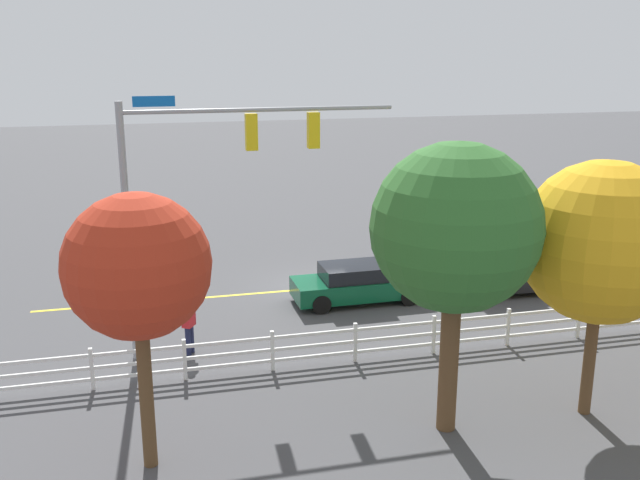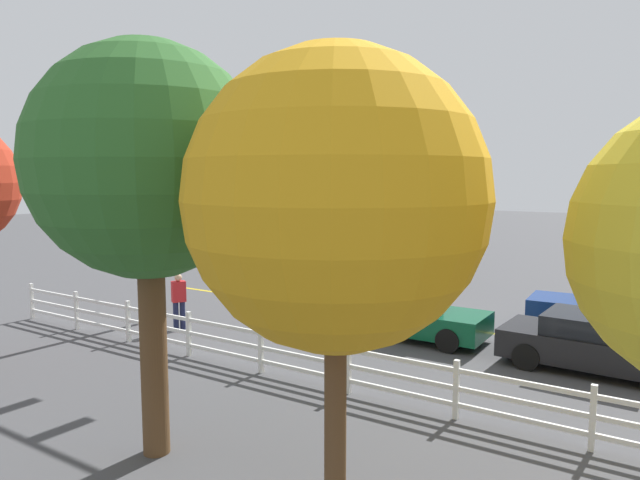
# 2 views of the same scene
# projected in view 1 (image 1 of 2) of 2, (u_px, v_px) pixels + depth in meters

# --- Properties ---
(ground_plane) EXTENTS (120.00, 120.00, 0.00)m
(ground_plane) POSITION_uv_depth(u_px,v_px,m) (319.00, 288.00, 26.40)
(ground_plane) COLOR #444447
(lane_center_stripe) EXTENTS (28.00, 0.16, 0.01)m
(lane_center_stripe) POSITION_uv_depth(u_px,v_px,m) (421.00, 280.00, 27.33)
(lane_center_stripe) COLOR gold
(lane_center_stripe) RESTS_ON ground_plane
(signal_assembly) EXTENTS (7.59, 0.38, 7.36)m
(signal_assembly) POSITION_uv_depth(u_px,v_px,m) (205.00, 176.00, 19.69)
(signal_assembly) COLOR gray
(signal_assembly) RESTS_ON ground_plane
(car_0) EXTENTS (4.83, 2.14, 1.34)m
(car_0) POSITION_uv_depth(u_px,v_px,m) (499.00, 274.00, 25.87)
(car_0) COLOR black
(car_0) RESTS_ON ground_plane
(car_2) EXTENTS (4.60, 1.87, 1.35)m
(car_2) POSITION_uv_depth(u_px,v_px,m) (357.00, 284.00, 24.87)
(car_2) COLOR #0C4C2D
(car_2) RESTS_ON ground_plane
(car_3) EXTENTS (4.59, 2.01, 1.41)m
(car_3) POSITION_uv_depth(u_px,v_px,m) (452.00, 247.00, 29.21)
(car_3) COLOR navy
(car_3) RESTS_ON ground_plane
(pedestrian) EXTENTS (0.43, 0.48, 1.69)m
(pedestrian) POSITION_uv_depth(u_px,v_px,m) (189.00, 324.00, 20.59)
(pedestrian) COLOR #191E3F
(pedestrian) RESTS_ON ground_plane
(white_rail_fence) EXTENTS (26.10, 0.10, 1.15)m
(white_rail_fence) POSITION_uv_depth(u_px,v_px,m) (471.00, 330.00, 20.99)
(white_rail_fence) COLOR white
(white_rail_fence) RESTS_ON ground_plane
(tree_0) EXTENTS (3.76, 3.76, 6.72)m
(tree_0) POSITION_uv_depth(u_px,v_px,m) (456.00, 229.00, 15.53)
(tree_0) COLOR brown
(tree_0) RESTS_ON ground_plane
(tree_3) EXTENTS (2.96, 2.96, 5.92)m
(tree_3) POSITION_uv_depth(u_px,v_px,m) (137.00, 268.00, 14.17)
(tree_3) COLOR brown
(tree_3) RESTS_ON ground_plane
(tree_4) EXTENTS (3.79, 3.79, 6.20)m
(tree_4) POSITION_uv_depth(u_px,v_px,m) (602.00, 243.00, 16.38)
(tree_4) COLOR brown
(tree_4) RESTS_ON ground_plane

